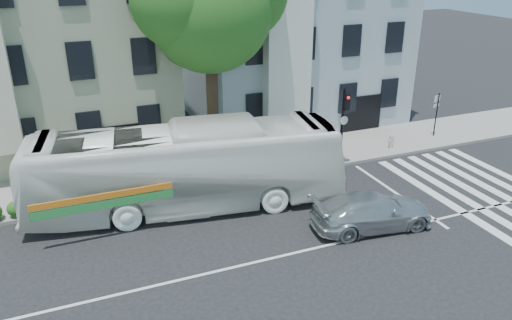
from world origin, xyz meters
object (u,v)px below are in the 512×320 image
sedan (372,211)px  fire_hydrant (391,141)px  traffic_signal (344,118)px  bus (187,168)px

sedan → fire_hydrant: size_ratio=6.21×
traffic_signal → fire_hydrant: size_ratio=5.16×
traffic_signal → bus: bearing=-174.5°
bus → traffic_signal: 8.13m
bus → traffic_signal: traffic_signal is taller
sedan → fire_hydrant: (5.56, 6.38, -0.15)m
bus → traffic_signal: size_ratio=3.23×
bus → sedan: bus is taller
sedan → fire_hydrant: bearing=-34.2°
sedan → traffic_signal: (1.89, 5.41, 1.87)m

